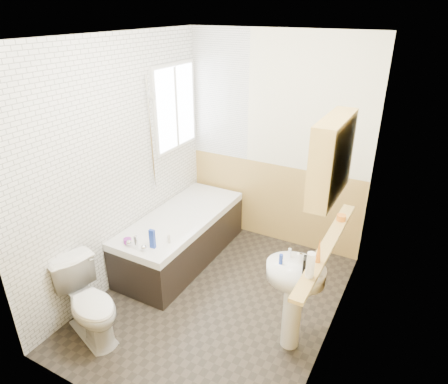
{
  "coord_description": "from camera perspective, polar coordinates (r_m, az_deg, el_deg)",
  "views": [
    {
      "loc": [
        1.58,
        -2.77,
        2.72
      ],
      "look_at": [
        0.0,
        0.15,
        1.15
      ],
      "focal_mm": 32.0,
      "sensor_mm": 36.0,
      "label": 1
    }
  ],
  "objects": [
    {
      "name": "floor",
      "position": [
        4.19,
        -1.01,
        -15.18
      ],
      "size": [
        2.8,
        2.8,
        0.0
      ],
      "primitive_type": "plane",
      "color": "black",
      "rests_on": "ground"
    },
    {
      "name": "ceiling",
      "position": [
        3.2,
        -1.38,
        21.38
      ],
      "size": [
        2.8,
        2.8,
        0.0
      ],
      "primitive_type": "plane",
      "rotation": [
        3.14,
        0.0,
        0.0
      ],
      "color": "white",
      "rests_on": "ground"
    },
    {
      "name": "wall_back",
      "position": [
        4.7,
        7.39,
        6.88
      ],
      "size": [
        2.2,
        0.02,
        2.5
      ],
      "primitive_type": "cube",
      "color": "#F6EFCB",
      "rests_on": "ground"
    },
    {
      "name": "wall_front",
      "position": [
        2.55,
        -17.3,
        -11.19
      ],
      "size": [
        2.2,
        0.02,
        2.5
      ],
      "primitive_type": "cube",
      "color": "#F6EFCB",
      "rests_on": "ground"
    },
    {
      "name": "wall_left",
      "position": [
        4.13,
        -14.72,
        3.61
      ],
      "size": [
        0.02,
        2.8,
        2.5
      ],
      "primitive_type": "cube",
      "color": "#F6EFCB",
      "rests_on": "ground"
    },
    {
      "name": "wall_right",
      "position": [
        3.17,
        16.62,
        -3.46
      ],
      "size": [
        0.02,
        2.8,
        2.5
      ],
      "primitive_type": "cube",
      "color": "#F6EFCB",
      "rests_on": "ground"
    },
    {
      "name": "wainscot_right",
      "position": [
        3.58,
        14.76,
        -13.99
      ],
      "size": [
        0.01,
        2.8,
        1.0
      ],
      "primitive_type": "cube",
      "color": "tan",
      "rests_on": "wall_right"
    },
    {
      "name": "wainscot_front",
      "position": [
        3.05,
        -15.06,
        -22.43
      ],
      "size": [
        2.2,
        0.01,
        1.0
      ],
      "primitive_type": "cube",
      "color": "tan",
      "rests_on": "wall_front"
    },
    {
      "name": "wainscot_back",
      "position": [
        4.97,
        6.82,
        -1.43
      ],
      "size": [
        2.2,
        0.01,
        1.0
      ],
      "primitive_type": "cube",
      "color": "tan",
      "rests_on": "wall_back"
    },
    {
      "name": "tile_cladding_left",
      "position": [
        4.12,
        -14.49,
        3.56
      ],
      "size": [
        0.01,
        2.8,
        2.5
      ],
      "primitive_type": "cube",
      "color": "white",
      "rests_on": "wall_left"
    },
    {
      "name": "tile_return_back",
      "position": [
        4.85,
        -0.59,
        13.76
      ],
      "size": [
        0.75,
        0.01,
        1.5
      ],
      "primitive_type": "cube",
      "color": "white",
      "rests_on": "wall_back"
    },
    {
      "name": "window",
      "position": [
        4.69,
        -6.93,
        11.93
      ],
      "size": [
        0.03,
        0.79,
        0.99
      ],
      "color": "white",
      "rests_on": "wall_left"
    },
    {
      "name": "bathtub",
      "position": [
        4.66,
        -6.07,
        -6.27
      ],
      "size": [
        0.7,
        1.72,
        0.7
      ],
      "color": "black",
      "rests_on": "floor"
    },
    {
      "name": "shower_riser",
      "position": [
        4.31,
        -10.41,
        9.38
      ],
      "size": [
        0.11,
        0.08,
        1.24
      ],
      "color": "silver",
      "rests_on": "wall_left"
    },
    {
      "name": "toilet",
      "position": [
        3.81,
        -18.7,
        -14.82
      ],
      "size": [
        0.8,
        0.6,
        0.7
      ],
      "primitive_type": "imported",
      "rotation": [
        0.0,
        0.0,
        1.24
      ],
      "color": "white",
      "rests_on": "floor"
    },
    {
      "name": "sink",
      "position": [
        3.42,
        9.97,
        -13.57
      ],
      "size": [
        0.49,
        0.39,
        0.94
      ],
      "rotation": [
        0.0,
        0.0,
        0.15
      ],
      "color": "white",
      "rests_on": "floor"
    },
    {
      "name": "pine_shelf",
      "position": [
        3.22,
        14.54,
        -7.41
      ],
      "size": [
        0.1,
        1.49,
        0.03
      ],
      "primitive_type": "cube",
      "color": "tan",
      "rests_on": "wall_right"
    },
    {
      "name": "medicine_cabinet",
      "position": [
        2.81,
        15.1,
        4.71
      ],
      "size": [
        0.16,
        0.63,
        0.57
      ],
      "color": "tan",
      "rests_on": "wall_right"
    },
    {
      "name": "foam_can",
      "position": [
        2.78,
        12.24,
        -10.18
      ],
      "size": [
        0.06,
        0.06,
        0.19
      ],
      "primitive_type": "cylinder",
      "rotation": [
        0.0,
        0.0,
        -0.04
      ],
      "color": "silver",
      "rests_on": "pine_shelf"
    },
    {
      "name": "green_bottle",
      "position": [
        2.93,
        13.41,
        -8.05
      ],
      "size": [
        0.05,
        0.05,
        0.2
      ],
      "primitive_type": "cone",
      "rotation": [
        0.0,
        0.0,
        -0.34
      ],
      "color": "orange",
      "rests_on": "pine_shelf"
    },
    {
      "name": "black_jar",
      "position": [
        3.56,
        16.4,
        -3.54
      ],
      "size": [
        0.09,
        0.09,
        0.05
      ],
      "primitive_type": "cylinder",
      "rotation": [
        0.0,
        0.0,
        0.23
      ],
      "color": "orange",
      "rests_on": "pine_shelf"
    },
    {
      "name": "soap_bottle",
      "position": [
        3.2,
        11.93,
        -10.47
      ],
      "size": [
        0.13,
        0.2,
        0.09
      ],
      "primitive_type": "imported",
      "rotation": [
        0.0,
        0.0,
        0.27
      ],
      "color": "black",
      "rests_on": "sink"
    },
    {
      "name": "clear_bottle",
      "position": [
        3.26,
        8.13,
        -9.48
      ],
      "size": [
        0.04,
        0.04,
        0.09
      ],
      "primitive_type": "cylinder",
      "rotation": [
        0.0,
        0.0,
        0.24
      ],
      "color": "#19339E",
      "rests_on": "sink"
    },
    {
      "name": "blue_gel",
      "position": [
        3.95,
        -10.2,
        -6.61
      ],
      "size": [
        0.06,
        0.04,
        0.2
      ],
      "primitive_type": "cube",
      "rotation": [
        0.0,
        0.0,
        0.09
      ],
      "color": "#19339E",
      "rests_on": "bathtub"
    },
    {
      "name": "cream_jar",
      "position": [
        4.11,
        -13.62,
        -6.8
      ],
      "size": [
        0.09,
        0.09,
        0.05
      ],
      "primitive_type": "cylinder",
      "rotation": [
        0.0,
        0.0,
        -0.12
      ],
      "color": "purple",
      "rests_on": "bathtub"
    },
    {
      "name": "orange_bottle",
      "position": [
        4.03,
        -7.89,
        -6.64
      ],
      "size": [
        0.04,
        0.04,
        0.09
      ],
      "primitive_type": "cylinder",
      "rotation": [
        0.0,
        0.0,
        0.19
      ],
      "color": "silver",
      "rests_on": "bathtub"
    }
  ]
}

